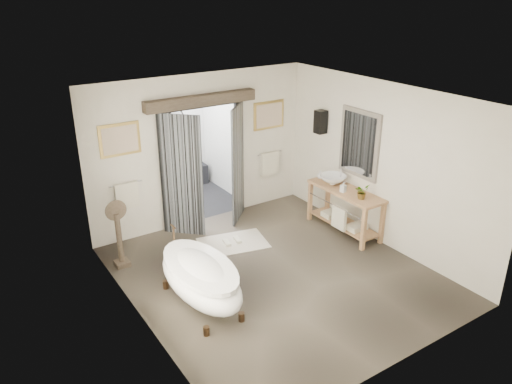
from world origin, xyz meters
TOP-DOWN VIEW (x-y plane):
  - ground_plane at (0.00, 0.00)m, footprint 5.00×5.00m
  - room_shell at (-0.04, -0.11)m, footprint 4.52×5.02m
  - shower_room at (0.00, 3.99)m, footprint 2.22×2.01m
  - back_wall_dressing at (0.00, 2.32)m, footprint 3.82×0.69m
  - clawfoot_tub at (-1.39, -0.04)m, footprint 0.85×1.89m
  - vanity at (1.95, 0.55)m, footprint 0.57×1.60m
  - pedestal_mirror at (-2.00, 1.66)m, footprint 0.35×0.23m
  - rug at (-0.05, 1.29)m, footprint 1.35×1.05m
  - slippers at (-0.05, 1.31)m, footprint 0.36×0.25m
  - basin at (1.96, 0.91)m, footprint 0.64×0.64m
  - plant at (1.92, 0.11)m, footprint 0.27×0.24m
  - soap_bottle_a at (1.85, 0.51)m, footprint 0.11×0.11m
  - soap_bottle_b at (1.95, 1.28)m, footprint 0.14×0.14m

SIDE VIEW (x-z plane):
  - ground_plane at x=0.00m, z-range 0.00..0.00m
  - rug at x=-0.05m, z-range 0.00..0.01m
  - slippers at x=-0.05m, z-range 0.01..0.06m
  - clawfoot_tub at x=-1.39m, z-range -0.01..0.91m
  - vanity at x=1.95m, z-range 0.08..0.93m
  - pedestal_mirror at x=-2.00m, z-range -0.08..1.11m
  - shower_room at x=0.00m, z-range -0.35..2.16m
  - soap_bottle_b at x=1.95m, z-range 0.85..1.00m
  - basin at x=1.96m, z-range 0.85..1.03m
  - soap_bottle_a at x=1.85m, z-range 0.85..1.05m
  - plant at x=1.92m, z-range 0.85..1.12m
  - back_wall_dressing at x=0.00m, z-range 0.30..2.82m
  - room_shell at x=-0.04m, z-range 0.40..3.31m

